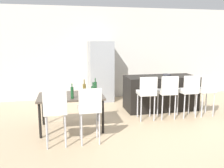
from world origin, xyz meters
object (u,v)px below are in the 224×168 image
Objects in this scene: bar_chair_far at (207,89)px; wine_glass_left at (54,91)px; bar_chair_left at (147,91)px; bar_chair_right at (189,89)px; wine_bottle_inner at (84,89)px; wine_bottle_right at (72,92)px; dining_table at (71,98)px; refrigerator at (101,71)px; kitchen_island at (160,93)px; bar_chair_middle at (168,90)px; potted_plant at (179,87)px; dining_chair_near at (55,109)px; dining_chair_far at (90,107)px; fruit_bowl at (167,75)px; wine_bottle_far at (95,87)px; wine_bottle_middle at (93,91)px.

bar_chair_far is 3.68m from wine_glass_left.
bar_chair_left is 1.00× the size of bar_chair_right.
wine_bottle_inner is 1.12× the size of wine_bottle_right.
bar_chair_left is 1.78m from dining_table.
wine_bottle_inner is at bearing -0.89° from wine_glass_left.
bar_chair_far is 3.11m from refrigerator.
kitchen_island is 11.05× the size of wine_glass_left.
wine_glass_left is 2.69m from refrigerator.
refrigerator reaches higher than bar_chair_middle.
wine_bottle_inner is 4.15m from potted_plant.
bar_chair_right is at bearing 180.00° from bar_chair_far.
dining_chair_near is 3.48× the size of wine_bottle_right.
bar_chair_left is 1.78m from dining_chair_far.
bar_chair_middle is 2.33m from wine_bottle_right.
fruit_bowl is (0.80, 0.69, 0.26)m from bar_chair_left.
wine_bottle_right is at bearing -154.95° from fruit_bowl.
dining_table is at bearing 168.00° from wine_bottle_inner.
wine_bottle_far is at bearing 22.37° from dining_table.
bar_chair_left is 3.57× the size of wine_bottle_middle.
dining_table is at bearing -113.81° from refrigerator.
dining_chair_far is at bearing -0.00° from dining_chair_near.
dining_chair_near is at bearing -142.32° from potted_plant.
bar_chair_right is 2.58m from wine_bottle_inner.
dining_table is 4.59× the size of wine_bottle_middle.
wine_bottle_middle is at bearing -103.80° from wine_bottle_far.
bar_chair_left and bar_chair_right have the same top height.
wine_bottle_right is (-2.82, -0.50, 0.16)m from bar_chair_right.
dining_table is (-1.76, -0.21, -0.03)m from bar_chair_left.
fruit_bowl is at bearing -41.56° from refrigerator.
bar_chair_left is 5.20× the size of fruit_bowl.
kitchen_island is 6.26× the size of wine_bottle_far.
dining_chair_far reaches higher than fruit_bowl.
dining_table is 0.86m from dining_chair_far.
bar_chair_right is at bearing -63.33° from kitchen_island.
refrigerator is (0.56, 2.48, 0.07)m from wine_bottle_middle.
wine_bottle_right is at bearing -170.00° from bar_chair_right.
fruit_bowl is (1.55, -1.38, 0.04)m from refrigerator.
wine_bottle_middle is at bearing -149.16° from kitchen_island.
bar_chair_left is at bearing -0.70° from wine_bottle_far.
wine_bottle_inner reaches higher than bar_chair_left.
refrigerator is (-0.76, 2.07, 0.22)m from bar_chair_left.
dining_chair_far is 0.64m from wine_bottle_middle.
potted_plant is (3.37, 3.07, -0.39)m from dining_chair_far.
wine_bottle_right is at bearing 119.02° from dining_chair_far.
dining_chair_near is at bearing 180.00° from dining_chair_far.
refrigerator is at bearing 77.17° from dining_chair_far.
bar_chair_far is 1.06m from fruit_bowl.
kitchen_island is 2.44m from wine_bottle_inner.
wine_bottle_far is at bearing 43.91° from wine_bottle_right.
bar_chair_far is 2.91m from wine_bottle_middle.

